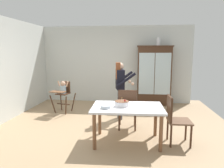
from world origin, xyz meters
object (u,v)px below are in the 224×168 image
at_px(adult_person, 120,84).
at_px(dining_chair_far_side, 127,107).
at_px(dining_chair_right_end, 174,117).
at_px(serving_bowl, 106,107).
at_px(china_cabinet, 154,75).
at_px(birthday_cake, 122,104).
at_px(high_chair_with_toddler, 63,91).
at_px(dining_table, 127,111).
at_px(ceramic_vase, 158,42).

distance_m(adult_person, dining_chair_far_side, 0.92).
height_order(dining_chair_far_side, dining_chair_right_end, same).
height_order(serving_bowl, dining_chair_far_side, dining_chair_far_side).
height_order(china_cabinet, birthday_cake, china_cabinet).
relative_size(high_chair_with_toddler, dining_table, 0.66).
xyz_separation_m(china_cabinet, ceramic_vase, (0.11, 0.00, 1.12)).
distance_m(china_cabinet, ceramic_vase, 1.12).
bearing_deg(dining_table, birthday_cake, 174.17).
xyz_separation_m(birthday_cake, dining_chair_right_end, (1.03, 0.03, -0.24)).
bearing_deg(dining_chair_right_end, ceramic_vase, -0.73).
distance_m(china_cabinet, high_chair_with_toddler, 3.07).
distance_m(birthday_cake, dining_chair_right_end, 1.06).
relative_size(china_cabinet, dining_table, 1.40).
bearing_deg(adult_person, china_cabinet, -44.06).
bearing_deg(birthday_cake, dining_table, -5.83).
distance_m(birthday_cake, serving_bowl, 0.36).
xyz_separation_m(ceramic_vase, high_chair_with_toddler, (-2.87, -1.29, -1.47)).
xyz_separation_m(dining_table, birthday_cake, (-0.11, 0.01, 0.15)).
bearing_deg(ceramic_vase, high_chair_with_toddler, -155.79).
height_order(china_cabinet, adult_person, china_cabinet).
bearing_deg(dining_chair_far_side, dining_chair_right_end, 144.22).
distance_m(dining_table, dining_chair_far_side, 0.68).
xyz_separation_m(adult_person, birthday_cake, (0.14, -1.45, -0.17)).
bearing_deg(birthday_cake, dining_chair_right_end, 1.54).
xyz_separation_m(ceramic_vase, dining_chair_far_side, (-0.90, -2.47, -1.57)).
height_order(dining_table, dining_chair_far_side, dining_chair_far_side).
bearing_deg(dining_chair_right_end, serving_bowl, 98.07).
xyz_separation_m(serving_bowl, dining_chair_right_end, (1.33, 0.22, -0.21)).
bearing_deg(dining_table, dining_chair_far_side, 92.44).
height_order(adult_person, dining_table, adult_person).
distance_m(adult_person, dining_chair_right_end, 1.89).
xyz_separation_m(high_chair_with_toddler, dining_table, (1.99, -1.86, -0.01)).
relative_size(ceramic_vase, serving_bowl, 1.50).
height_order(dining_table, serving_bowl, serving_bowl).
height_order(birthday_cake, dining_chair_right_end, dining_chair_right_end).
bearing_deg(ceramic_vase, serving_bowl, -111.11).
bearing_deg(high_chair_with_toddler, china_cabinet, 36.91).
xyz_separation_m(high_chair_with_toddler, birthday_cake, (1.88, -1.85, 0.14)).
distance_m(china_cabinet, birthday_cake, 3.26).
distance_m(ceramic_vase, dining_table, 3.59).
xyz_separation_m(serving_bowl, dining_chair_far_side, (0.38, 0.86, -0.21)).
distance_m(high_chair_with_toddler, dining_table, 2.73).
bearing_deg(birthday_cake, high_chair_with_toddler, 135.56).
xyz_separation_m(dining_table, dining_chair_far_side, (-0.03, 0.68, -0.09)).
xyz_separation_m(china_cabinet, serving_bowl, (-1.18, -3.33, -0.24)).
bearing_deg(dining_chair_right_end, adult_person, 37.95).
height_order(ceramic_vase, high_chair_with_toddler, ceramic_vase).
distance_m(ceramic_vase, adult_person, 2.34).
height_order(ceramic_vase, birthday_cake, ceramic_vase).
height_order(ceramic_vase, dining_table, ceramic_vase).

